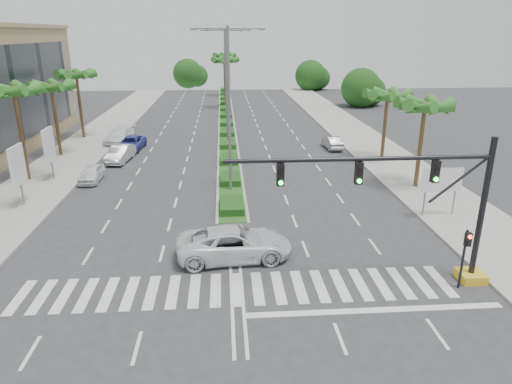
# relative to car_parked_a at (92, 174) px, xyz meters

# --- Properties ---
(ground) EXTENTS (160.00, 160.00, 0.00)m
(ground) POSITION_rel_car_parked_a_xyz_m (11.28, -17.52, -0.65)
(ground) COLOR #333335
(ground) RESTS_ON ground
(footpath_right) EXTENTS (6.00, 120.00, 0.15)m
(footpath_right) POSITION_rel_car_parked_a_xyz_m (26.48, 2.48, -0.57)
(footpath_right) COLOR gray
(footpath_right) RESTS_ON ground
(footpath_left) EXTENTS (6.00, 120.00, 0.15)m
(footpath_left) POSITION_rel_car_parked_a_xyz_m (-3.92, 2.48, -0.57)
(footpath_left) COLOR gray
(footpath_left) RESTS_ON ground
(median) EXTENTS (2.20, 75.00, 0.20)m
(median) POSITION_rel_car_parked_a_xyz_m (11.28, 27.48, -0.55)
(median) COLOR gray
(median) RESTS_ON ground
(median_grass) EXTENTS (1.80, 75.00, 0.04)m
(median_grass) POSITION_rel_car_parked_a_xyz_m (11.28, 27.48, -0.43)
(median_grass) COLOR #26501B
(median_grass) RESTS_ON median
(signal_gantry) EXTENTS (12.60, 1.20, 7.20)m
(signal_gantry) POSITION_rel_car_parked_a_xyz_m (20.56, -17.52, 2.81)
(signal_gantry) COLOR gold
(signal_gantry) RESTS_ON ground
(pedestrian_signal) EXTENTS (0.28, 0.36, 3.00)m
(pedestrian_signal) POSITION_rel_car_parked_a_xyz_m (21.88, -18.20, 1.39)
(pedestrian_signal) COLOR black
(pedestrian_signal) RESTS_ON ground
(direction_sign) EXTENTS (2.70, 0.11, 3.40)m
(direction_sign) POSITION_rel_car_parked_a_xyz_m (24.78, -9.53, 1.80)
(direction_sign) COLOR slate
(direction_sign) RESTS_ON ground
(billboard_near) EXTENTS (0.18, 2.10, 4.35)m
(billboard_near) POSITION_rel_car_parked_a_xyz_m (-3.22, -5.52, 2.31)
(billboard_near) COLOR slate
(billboard_near) RESTS_ON ground
(billboard_far) EXTENTS (0.18, 2.10, 4.35)m
(billboard_far) POSITION_rel_car_parked_a_xyz_m (-3.22, 0.48, 2.31)
(billboard_far) COLOR slate
(billboard_far) RESTS_ON ground
(palm_left_mid) EXTENTS (4.57, 4.68, 7.95)m
(palm_left_mid) POSITION_rel_car_parked_a_xyz_m (-5.22, 0.48, 6.43)
(palm_left_mid) COLOR brown
(palm_left_mid) RESTS_ON ground
(palm_left_far) EXTENTS (4.57, 4.68, 7.35)m
(palm_left_far) POSITION_rel_car_parked_a_xyz_m (-5.22, 8.48, 5.85)
(palm_left_far) COLOR brown
(palm_left_far) RESTS_ON ground
(palm_left_end) EXTENTS (4.57, 4.68, 7.75)m
(palm_left_end) POSITION_rel_car_parked_a_xyz_m (-5.22, 16.48, 6.23)
(palm_left_end) COLOR brown
(palm_left_end) RESTS_ON ground
(palm_right_near) EXTENTS (4.57, 4.68, 7.05)m
(palm_right_near) POSITION_rel_car_parked_a_xyz_m (25.78, -3.52, 5.56)
(palm_right_near) COLOR brown
(palm_right_near) RESTS_ON ground
(palm_right_far) EXTENTS (4.57, 4.68, 6.75)m
(palm_right_far) POSITION_rel_car_parked_a_xyz_m (25.78, 4.48, 5.26)
(palm_right_far) COLOR brown
(palm_right_far) RESTS_ON ground
(palm_median_a) EXTENTS (4.57, 4.68, 8.05)m
(palm_median_a) POSITION_rel_car_parked_a_xyz_m (11.28, 37.48, 6.52)
(palm_median_a) COLOR brown
(palm_median_a) RESTS_ON ground
(palm_median_b) EXTENTS (4.57, 4.68, 8.05)m
(palm_median_b) POSITION_rel_car_parked_a_xyz_m (11.28, 52.48, 6.52)
(palm_median_b) COLOR brown
(palm_median_b) RESTS_ON ground
(streetlight_near) EXTENTS (5.10, 0.25, 12.00)m
(streetlight_near) POSITION_rel_car_parked_a_xyz_m (11.28, -3.52, 6.16)
(streetlight_near) COLOR slate
(streetlight_near) RESTS_ON ground
(streetlight_mid) EXTENTS (5.10, 0.25, 12.00)m
(streetlight_mid) POSITION_rel_car_parked_a_xyz_m (11.28, 12.48, 6.16)
(streetlight_mid) COLOR slate
(streetlight_mid) RESTS_ON ground
(streetlight_far) EXTENTS (5.10, 0.25, 12.00)m
(streetlight_far) POSITION_rel_car_parked_a_xyz_m (11.28, 28.48, 6.16)
(streetlight_far) COLOR slate
(streetlight_far) RESTS_ON ground
(car_parked_a) EXTENTS (1.57, 3.83, 1.30)m
(car_parked_a) POSITION_rel_car_parked_a_xyz_m (0.00, 0.00, 0.00)
(car_parked_a) COLOR white
(car_parked_a) RESTS_ON ground
(car_parked_b) EXTENTS (2.21, 4.80, 1.52)m
(car_parked_b) POSITION_rel_car_parked_a_xyz_m (1.09, 5.99, 0.11)
(car_parked_b) COLOR silver
(car_parked_b) RESTS_ON ground
(car_parked_c) EXTENTS (2.67, 5.13, 1.38)m
(car_parked_c) POSITION_rel_car_parked_a_xyz_m (1.24, 10.50, 0.04)
(car_parked_c) COLOR #333B9C
(car_parked_c) RESTS_ON ground
(car_parked_d) EXTENTS (2.98, 5.89, 1.64)m
(car_parked_d) POSITION_rel_car_parked_a_xyz_m (-0.52, 13.67, 0.17)
(car_parked_d) COLOR white
(car_parked_d) RESTS_ON ground
(car_crossing) EXTENTS (6.37, 3.31, 1.72)m
(car_crossing) POSITION_rel_car_parked_a_xyz_m (11.27, -14.32, 0.21)
(car_crossing) COLOR white
(car_crossing) RESTS_ON ground
(car_right) EXTENTS (1.60, 4.06, 1.32)m
(car_right) POSITION_rel_car_parked_a_xyz_m (22.18, 9.56, 0.01)
(car_right) COLOR #A1A1A6
(car_right) RESTS_ON ground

